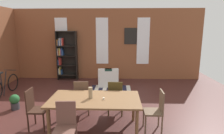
# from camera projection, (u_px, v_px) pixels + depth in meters

# --- Properties ---
(ground_plane) EXTENTS (10.27, 10.27, 0.00)m
(ground_plane) POSITION_uv_depth(u_px,v_px,m) (91.00, 113.00, 5.16)
(ground_plane) COLOR #462421
(back_wall_brick) EXTENTS (8.90, 0.12, 3.17)m
(back_wall_brick) POSITION_uv_depth(u_px,v_px,m) (102.00, 45.00, 8.51)
(back_wall_brick) COLOR brown
(back_wall_brick) RESTS_ON ground
(window_pane_0) EXTENTS (0.55, 0.02, 2.06)m
(window_pane_0) POSITION_uv_depth(u_px,v_px,m) (62.00, 41.00, 8.47)
(window_pane_0) COLOR white
(window_pane_1) EXTENTS (0.55, 0.02, 2.06)m
(window_pane_1) POSITION_uv_depth(u_px,v_px,m) (102.00, 41.00, 8.40)
(window_pane_1) COLOR white
(window_pane_2) EXTENTS (0.55, 0.02, 2.06)m
(window_pane_2) POSITION_uv_depth(u_px,v_px,m) (143.00, 41.00, 8.34)
(window_pane_2) COLOR white
(dining_table) EXTENTS (2.03, 1.10, 0.76)m
(dining_table) POSITION_uv_depth(u_px,v_px,m) (95.00, 101.00, 4.22)
(dining_table) COLOR brown
(dining_table) RESTS_ON ground
(vase_on_table) EXTENTS (0.09, 0.09, 0.26)m
(vase_on_table) POSITION_uv_depth(u_px,v_px,m) (91.00, 93.00, 4.18)
(vase_on_table) COLOR #998466
(vase_on_table) RESTS_ON dining_table
(tealight_candle_0) EXTENTS (0.04, 0.04, 0.05)m
(tealight_candle_0) POSITION_uv_depth(u_px,v_px,m) (104.00, 99.00, 4.12)
(tealight_candle_0) COLOR silver
(tealight_candle_0) RESTS_ON dining_table
(dining_chair_near_left) EXTENTS (0.42, 0.42, 0.95)m
(dining_chair_near_left) POSITION_uv_depth(u_px,v_px,m) (65.00, 125.00, 3.51)
(dining_chair_near_left) COLOR brown
(dining_chair_near_left) RESTS_ON ground
(dining_chair_far_left) EXTENTS (0.43, 0.43, 0.95)m
(dining_chair_far_left) POSITION_uv_depth(u_px,v_px,m) (82.00, 96.00, 5.03)
(dining_chair_far_left) COLOR brown
(dining_chair_far_left) RESTS_ON ground
(dining_chair_head_left) EXTENTS (0.40, 0.40, 0.95)m
(dining_chair_head_left) POSITION_uv_depth(u_px,v_px,m) (35.00, 107.00, 4.30)
(dining_chair_head_left) COLOR #382117
(dining_chair_head_left) RESTS_ON ground
(dining_chair_far_right) EXTENTS (0.42, 0.42, 0.95)m
(dining_chair_far_right) POSITION_uv_depth(u_px,v_px,m) (115.00, 97.00, 4.99)
(dining_chair_far_right) COLOR #3C3013
(dining_chair_far_right) RESTS_ON ground
(dining_chair_head_right) EXTENTS (0.40, 0.40, 0.95)m
(dining_chair_head_right) POSITION_uv_depth(u_px,v_px,m) (156.00, 109.00, 4.20)
(dining_chair_head_right) COLOR brown
(dining_chair_head_right) RESTS_ON ground
(bookshelf_tall) EXTENTS (0.91, 0.29, 2.20)m
(bookshelf_tall) POSITION_uv_depth(u_px,v_px,m) (66.00, 55.00, 8.43)
(bookshelf_tall) COLOR black
(bookshelf_tall) RESTS_ON ground
(armchair_white) EXTENTS (0.90, 0.90, 0.75)m
(armchair_white) POSITION_uv_depth(u_px,v_px,m) (108.00, 79.00, 7.69)
(armchair_white) COLOR silver
(armchair_white) RESTS_ON ground
(bicycle_second) EXTENTS (0.44, 1.61, 0.87)m
(bicycle_second) POSITION_uv_depth(u_px,v_px,m) (5.00, 86.00, 6.57)
(bicycle_second) COLOR black
(bicycle_second) RESTS_ON ground
(potted_plant_by_shelf) EXTENTS (0.28, 0.28, 0.44)m
(potted_plant_by_shelf) POSITION_uv_depth(u_px,v_px,m) (15.00, 101.00, 5.38)
(potted_plant_by_shelf) COLOR #333338
(potted_plant_by_shelf) RESTS_ON ground
(striped_rug) EXTENTS (1.55, 0.80, 0.01)m
(striped_rug) POSITION_uv_depth(u_px,v_px,m) (111.00, 88.00, 7.32)
(striped_rug) COLOR #1E1E33
(striped_rug) RESTS_ON ground
(framed_picture) EXTENTS (0.56, 0.03, 0.72)m
(framed_picture) POSITION_uv_depth(u_px,v_px,m) (131.00, 36.00, 8.31)
(framed_picture) COLOR black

